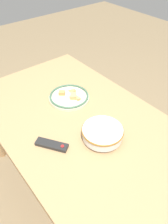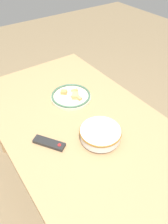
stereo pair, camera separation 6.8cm
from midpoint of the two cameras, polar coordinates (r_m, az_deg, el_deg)
The scene contains 5 objects.
ground_plane at distance 1.97m, azimuth -0.10°, elevation -17.86°, with size 8.00×8.00×0.00m, color #7F6B4C.
dining_table at distance 1.43m, azimuth -0.13°, elevation -3.96°, with size 1.53×0.93×0.75m.
noodle_bowl at distance 1.23m, azimuth 5.87°, elevation -5.70°, with size 0.24×0.24×0.07m.
food_plate at distance 1.53m, azimuth -2.13°, elevation 4.16°, with size 0.28×0.28×0.05m.
tv_remote at distance 1.24m, azimuth -7.52°, elevation -8.07°, with size 0.18×0.15×0.02m.
Camera 2 is at (-0.85, 0.55, 1.69)m, focal length 35.00 mm.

